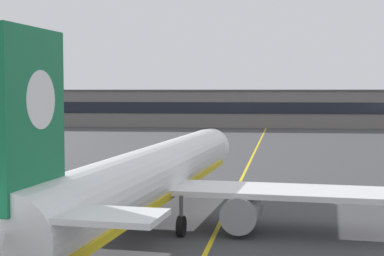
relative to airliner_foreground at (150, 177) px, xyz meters
The scene contains 4 objects.
taxiway_centreline 19.56m from the airliner_foreground, 73.88° to the left, with size 0.30×180.00×0.01m, color yellow.
airliner_foreground is the anchor object (origin of this frame).
safety_cone_by_nose_gear 16.39m from the airliner_foreground, 82.43° to the left, with size 0.44×0.44×0.55m.
terminal_building 111.18m from the airliner_foreground, 89.04° to the left, with size 143.17×12.40×9.32m.
Camera 1 is at (1.60, -26.77, 9.15)m, focal length 55.13 mm.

